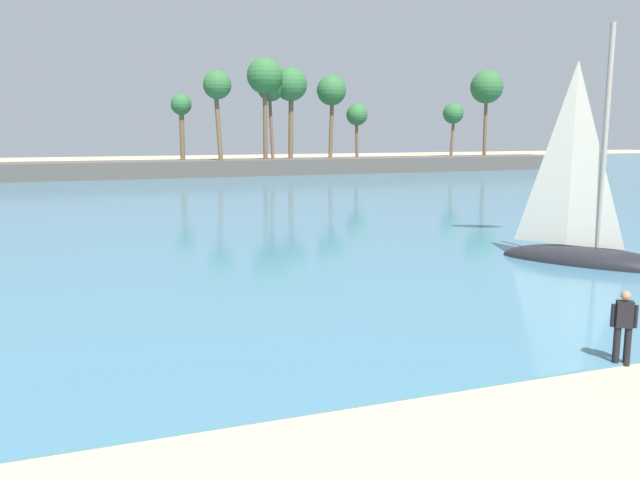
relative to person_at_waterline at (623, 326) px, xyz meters
name	(u,v)px	position (x,y,z in m)	size (l,w,h in m)	color
sea	(146,186)	(-5.32, 50.90, -0.86)	(220.00, 101.91, 0.06)	teal
palm_headland	(121,139)	(-6.73, 61.83, 3.19)	(105.27, 6.18, 13.08)	#514C47
person_at_waterline	(623,326)	(0.00, 0.00, 0.00)	(0.48, 0.35, 1.67)	black
sailboat_toward_headland	(585,241)	(6.97, 8.92, 0.01)	(5.28, 6.45, 9.41)	black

